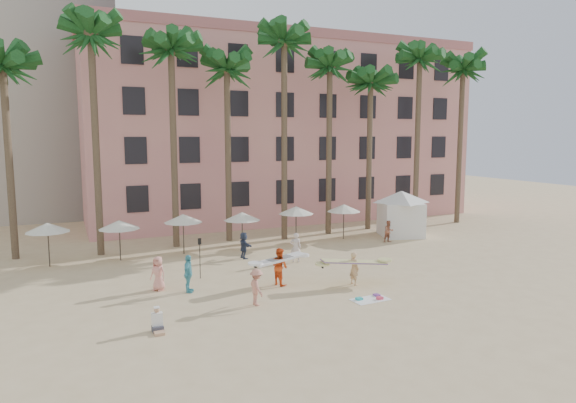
% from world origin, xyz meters
% --- Properties ---
extents(ground, '(120.00, 120.00, 0.00)m').
position_xyz_m(ground, '(0.00, 0.00, 0.00)').
color(ground, '#D1B789').
rests_on(ground, ground).
extents(pink_hotel, '(35.00, 14.00, 16.00)m').
position_xyz_m(pink_hotel, '(7.00, 26.00, 8.00)').
color(pink_hotel, '#DE9287').
rests_on(pink_hotel, ground).
extents(palm_row, '(44.40, 5.40, 16.30)m').
position_xyz_m(palm_row, '(0.51, 15.00, 12.97)').
color(palm_row, brown).
rests_on(palm_row, ground).
extents(umbrella_row, '(22.50, 2.70, 2.73)m').
position_xyz_m(umbrella_row, '(-3.00, 12.50, 2.33)').
color(umbrella_row, '#332B23').
rests_on(umbrella_row, ground).
extents(cabana, '(5.72, 5.72, 3.50)m').
position_xyz_m(cabana, '(11.63, 11.88, 2.07)').
color(cabana, silver).
rests_on(cabana, ground).
extents(beach_towel, '(1.86, 1.12, 0.14)m').
position_xyz_m(beach_towel, '(1.03, -0.37, 0.03)').
color(beach_towel, white).
rests_on(beach_towel, ground).
extents(carrier_yellow, '(3.51, 1.31, 1.73)m').
position_xyz_m(carrier_yellow, '(1.55, 2.05, 0.99)').
color(carrier_yellow, tan).
rests_on(carrier_yellow, ground).
extents(carrier_white, '(3.08, 1.39, 1.94)m').
position_xyz_m(carrier_white, '(-1.99, 3.58, 1.03)').
color(carrier_white, '#E64B18').
rests_on(carrier_white, ground).
extents(beachgoers, '(18.23, 10.11, 1.88)m').
position_xyz_m(beachgoers, '(-2.28, 6.13, 0.86)').
color(beachgoers, '#2F3A53').
rests_on(beachgoers, ground).
extents(paddle, '(0.18, 0.04, 2.23)m').
position_xyz_m(paddle, '(-5.47, 6.41, 1.41)').
color(paddle, black).
rests_on(paddle, ground).
extents(seated_man, '(0.43, 0.76, 0.98)m').
position_xyz_m(seated_man, '(-8.89, -0.39, 0.34)').
color(seated_man, '#3F3F4C').
rests_on(seated_man, ground).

